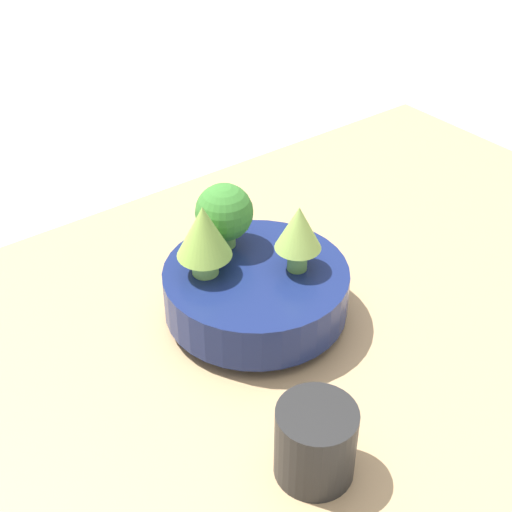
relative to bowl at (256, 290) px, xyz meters
name	(u,v)px	position (x,y,z in m)	size (l,w,h in m)	color
ground_plane	(271,339)	(-0.01, 0.01, -0.07)	(6.00, 6.00, 0.00)	beige
table	(271,329)	(-0.01, 0.01, -0.06)	(1.15, 0.66, 0.03)	tan
bowl	(256,290)	(0.00, 0.00, 0.00)	(0.21, 0.21, 0.07)	navy
romanesco_piece_near	(204,234)	(0.05, -0.03, 0.08)	(0.06, 0.06, 0.09)	#7AB256
romanesco_piece_far	(298,231)	(-0.04, 0.02, 0.08)	(0.05, 0.05, 0.08)	#609347
broccoli_floret_front	(224,213)	(0.00, -0.06, 0.07)	(0.07, 0.07, 0.08)	#6BA34C
cup	(315,442)	(0.09, 0.20, 0.00)	(0.07, 0.07, 0.08)	black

